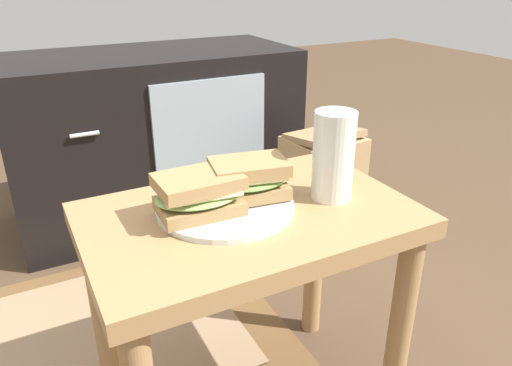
% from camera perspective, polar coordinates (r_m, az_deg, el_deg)
% --- Properties ---
extents(side_table, '(0.56, 0.36, 0.46)m').
position_cam_1_polar(side_table, '(0.89, -0.77, -8.48)').
color(side_table, '#A37A4C').
rests_on(side_table, ground).
extents(tv_cabinet, '(0.96, 0.46, 0.58)m').
position_cam_1_polar(tv_cabinet, '(1.76, -11.59, 5.37)').
color(tv_cabinet, black).
rests_on(tv_cabinet, ground).
extents(area_rug, '(1.12, 0.66, 0.01)m').
position_cam_1_polar(area_rug, '(1.33, -23.41, -17.71)').
color(area_rug, brown).
rests_on(area_rug, ground).
extents(plate, '(0.24, 0.24, 0.01)m').
position_cam_1_polar(plate, '(0.85, -3.59, -2.77)').
color(plate, silver).
rests_on(plate, side_table).
extents(sandwich_front, '(0.15, 0.11, 0.07)m').
position_cam_1_polar(sandwich_front, '(0.81, -6.65, -1.26)').
color(sandwich_front, '#9E7A4C').
rests_on(sandwich_front, plate).
extents(sandwich_back, '(0.15, 0.11, 0.07)m').
position_cam_1_polar(sandwich_back, '(0.85, -0.82, 0.52)').
color(sandwich_back, '#9E7A4C').
rests_on(sandwich_back, plate).
extents(beer_glass, '(0.07, 0.07, 0.16)m').
position_cam_1_polar(beer_glass, '(0.87, 8.97, 2.87)').
color(beer_glass, silver).
rests_on(beer_glass, side_table).
extents(paper_bag, '(0.23, 0.20, 0.39)m').
position_cam_1_polar(paper_bag, '(1.57, 7.60, -0.79)').
color(paper_bag, tan).
rests_on(paper_bag, ground).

